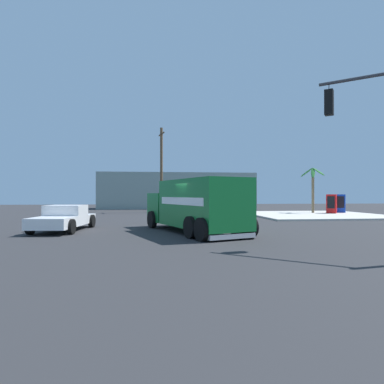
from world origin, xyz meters
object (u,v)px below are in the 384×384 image
vending_machine_red (332,204)px  palm_tree_far (313,182)px  pickup_white (65,217)px  vending_machine_blue (341,203)px  delivery_truck (195,205)px  utility_pole (161,169)px

vending_machine_red → palm_tree_far: bearing=145.2°
pickup_white → palm_tree_far: size_ratio=1.18×
pickup_white → palm_tree_far: bearing=30.9°
pickup_white → vending_machine_blue: bearing=27.8°
delivery_truck → vending_machine_blue: size_ratio=4.34×
vending_machine_red → delivery_truck: bearing=-139.0°
pickup_white → palm_tree_far: palm_tree_far is taller
utility_pole → vending_machine_red: bearing=-19.9°
delivery_truck → vending_machine_red: bearing=41.0°
delivery_truck → utility_pole: 19.48m
delivery_truck → utility_pole: size_ratio=0.86×
delivery_truck → pickup_white: delivery_truck is taller
vending_machine_red → pickup_white: bearing=-152.7°
delivery_truck → palm_tree_far: size_ratio=1.76×
delivery_truck → utility_pole: bearing=94.1°
vending_machine_red → utility_pole: 17.95m
vending_machine_blue → vending_machine_red: bearing=-145.2°
vending_machine_blue → utility_pole: size_ratio=0.20×
pickup_white → vending_machine_red: vending_machine_red is taller
delivery_truck → vending_machine_blue: delivery_truck is taller
vending_machine_red → utility_pole: bearing=160.1°
utility_pole → delivery_truck: bearing=-85.9°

